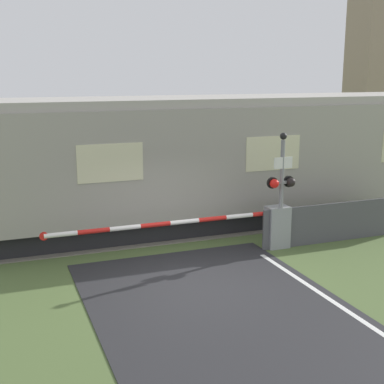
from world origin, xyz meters
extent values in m
plane|color=#4C6033|center=(0.00, 0.00, 0.00)|extent=(80.00, 80.00, 0.00)
cube|color=#666056|center=(0.00, 4.31, 0.01)|extent=(36.00, 3.20, 0.03)
cube|color=#595451|center=(0.00, 3.59, 0.08)|extent=(36.00, 0.08, 0.10)
cube|color=#595451|center=(0.00, 5.03, 0.08)|extent=(36.00, 0.08, 0.10)
cube|color=black|center=(3.47, 4.31, 0.30)|extent=(15.71, 2.70, 0.60)
cube|color=#9E998E|center=(3.47, 4.31, 2.13)|extent=(17.08, 3.17, 3.07)
cube|color=#ADA89E|center=(3.47, 4.31, 3.79)|extent=(16.74, 2.92, 0.24)
cube|color=beige|center=(3.47, 2.71, 2.36)|extent=(1.71, 0.02, 0.98)
cube|color=beige|center=(-1.23, 2.71, 2.36)|extent=(1.71, 0.02, 0.98)
cube|color=gray|center=(2.97, 1.48, 0.57)|extent=(0.60, 0.44, 1.13)
cylinder|color=gray|center=(2.97, 1.48, 0.98)|extent=(0.16, 0.16, 0.18)
cylinder|color=red|center=(2.60, 1.48, 0.98)|extent=(0.76, 0.11, 0.11)
cylinder|color=white|center=(1.84, 1.48, 0.98)|extent=(0.76, 0.11, 0.11)
cylinder|color=red|center=(1.08, 1.48, 0.98)|extent=(0.76, 0.11, 0.11)
cylinder|color=white|center=(0.33, 1.48, 0.98)|extent=(0.76, 0.11, 0.11)
cylinder|color=red|center=(-0.43, 1.48, 0.98)|extent=(0.76, 0.11, 0.11)
cylinder|color=white|center=(-1.19, 1.48, 0.98)|extent=(0.76, 0.11, 0.11)
cylinder|color=red|center=(-1.94, 1.48, 0.98)|extent=(0.76, 0.11, 0.11)
cylinder|color=white|center=(-2.70, 1.48, 0.98)|extent=(0.76, 0.11, 0.11)
cylinder|color=red|center=(-3.08, 1.48, 0.98)|extent=(0.20, 0.02, 0.20)
cylinder|color=gray|center=(2.97, 1.32, 1.46)|extent=(0.11, 0.11, 2.92)
cube|color=gray|center=(2.97, 1.32, 1.81)|extent=(0.61, 0.07, 0.07)
sphere|color=red|center=(2.72, 1.27, 1.81)|extent=(0.24, 0.24, 0.24)
sphere|color=black|center=(3.21, 1.27, 1.81)|extent=(0.24, 0.24, 0.24)
cylinder|color=black|center=(2.72, 1.38, 1.81)|extent=(0.30, 0.06, 0.30)
cylinder|color=black|center=(3.21, 1.38, 1.81)|extent=(0.30, 0.06, 0.30)
cube|color=white|center=(2.97, 1.28, 2.34)|extent=(0.53, 0.02, 0.30)
sphere|color=black|center=(2.97, 1.32, 3.02)|extent=(0.18, 0.18, 0.18)
cube|color=gray|center=(19.88, 19.06, 5.33)|extent=(2.57, 2.57, 10.66)
cube|color=#4C4C51|center=(4.68, 1.36, 0.55)|extent=(4.38, 0.06, 1.10)
camera|label=1|loc=(-4.04, -10.58, 4.61)|focal=50.00mm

